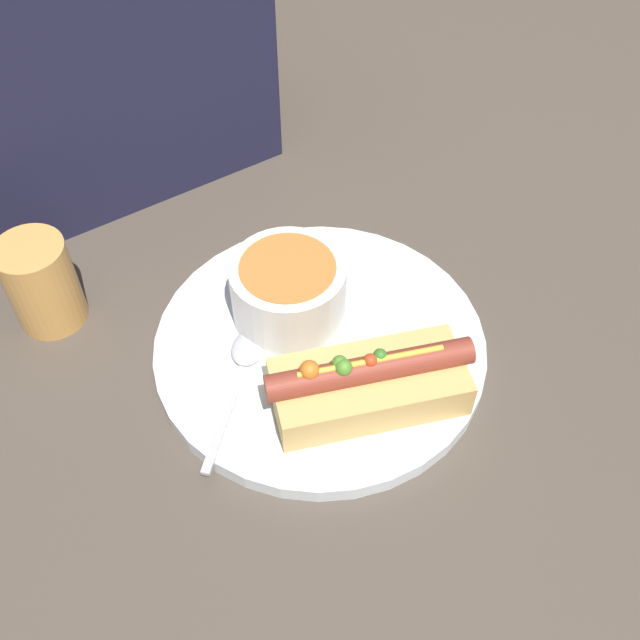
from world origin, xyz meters
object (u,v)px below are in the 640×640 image
(soup_bowl, at_px, (288,289))
(drinking_glass, at_px, (42,283))
(spoon, at_px, (244,362))
(hot_dog, at_px, (366,384))

(soup_bowl, xyz_separation_m, drinking_glass, (-0.18, 0.13, -0.01))
(soup_bowl, height_order, spoon, soup_bowl)
(drinking_glass, bearing_deg, spoon, -53.56)
(hot_dog, bearing_deg, drinking_glass, 146.53)
(spoon, bearing_deg, drinking_glass, 81.87)
(drinking_glass, bearing_deg, hot_dog, -53.21)
(soup_bowl, height_order, drinking_glass, drinking_glass)
(soup_bowl, relative_size, drinking_glass, 1.15)
(spoon, bearing_deg, hot_dog, -97.14)
(hot_dog, distance_m, soup_bowl, 0.11)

